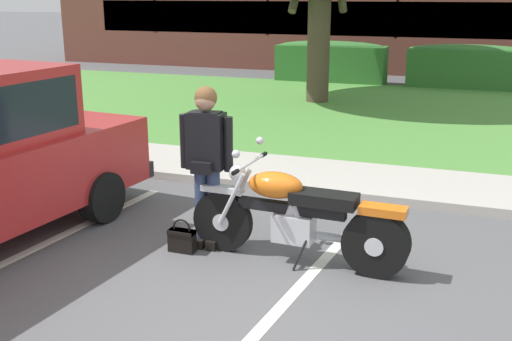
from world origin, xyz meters
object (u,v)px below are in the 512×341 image
Objects in this scene: handbag at (182,239)px; hedge_left at (331,61)px; rider_person at (206,156)px; hedge_center_left at (469,66)px; motorcycle at (305,218)px; brick_building at (413,17)px.

hedge_left reaches higher than handbag.
rider_person is 0.52× the size of hedge_center_left.
motorcycle is at bearing -77.39° from hedge_left.
brick_building is at bearing 90.23° from handbag.
hedge_left is 0.13× the size of brick_building.
brick_building is at bearing 109.45° from hedge_center_left.
motorcycle is 13.14m from hedge_left.
brick_building reaches higher than hedge_center_left.
hedge_center_left is (2.11, 12.75, -0.34)m from rider_person.
rider_person is 0.90m from handbag.
motorcycle is at bearing 7.42° from handbag.
brick_building reaches higher than rider_person.
brick_building is (1.52, 6.74, 1.07)m from hedge_left.
hedge_left and hedge_center_left have the same top height.
handbag is 0.01× the size of brick_building.
hedge_center_left is at bearing -0.00° from hedge_left.
hedge_left is at bearing 180.00° from hedge_center_left.
hedge_left is at bearing -102.71° from brick_building.
handbag is 19.79m from brick_building.
motorcycle reaches higher than handbag.
motorcycle is 12.86m from hedge_center_left.
motorcycle is 6.23× the size of handbag.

